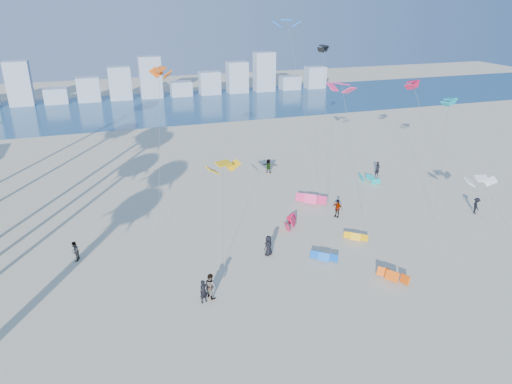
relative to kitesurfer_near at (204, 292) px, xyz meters
name	(u,v)px	position (x,y,z in m)	size (l,w,h in m)	color
ground	(293,378)	(3.23, -8.43, -0.87)	(220.00, 220.00, 0.00)	beige
ocean	(151,108)	(3.23, 63.57, -0.86)	(220.00, 220.00, 0.00)	navy
kitesurfer_near	(204,292)	(0.00, 0.00, 0.00)	(0.63, 0.41, 1.73)	black
kitesurfer_mid	(210,286)	(0.58, 0.46, 0.07)	(0.91, 0.71, 1.88)	gray
kitesurfers_far	(307,201)	(12.98, 12.12, -0.01)	(37.82, 19.64, 1.81)	black
grounded_kites	(335,217)	(14.42, 8.77, -0.43)	(15.02, 21.36, 1.04)	blue
flying_kites	(320,89)	(14.68, 13.93, 10.61)	(29.54, 27.57, 17.84)	#FFB70D
distant_skyline	(138,83)	(2.04, 73.57, 2.22)	(85.00, 3.00, 8.40)	#9EADBF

